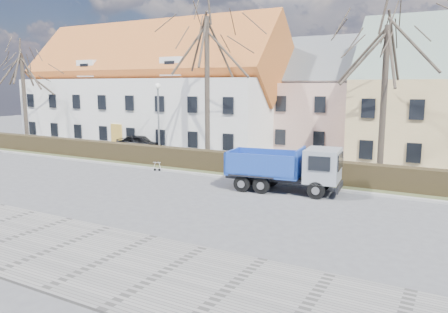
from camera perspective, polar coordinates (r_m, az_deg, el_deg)
The scene contains 14 objects.
ground at distance 23.93m, azimuth -8.62°, elevation -4.42°, with size 120.00×120.00×0.00m, color #4F4F52.
sidewalk_near at distance 18.23m, azimuth -25.37°, elevation -9.49°, with size 80.00×5.00×0.08m, color gray.
curb_far at distance 27.60m, azimuth -2.79°, elevation -2.35°, with size 80.00×0.30×0.12m, color #999793.
grass_strip at distance 28.95m, azimuth -1.12°, elevation -1.81°, with size 80.00×3.00×0.10m, color #3F4728.
hedge at distance 28.67m, azimuth -1.32°, elevation -0.70°, with size 60.00×0.90×1.30m, color black.
building_white at distance 43.88m, azimuth -9.50°, elevation 8.03°, with size 26.80×10.80×9.50m, color white, non-canonical shape.
building_pink at distance 39.74m, azimuth 14.13°, elevation 6.68°, with size 10.80×8.80×8.00m, color #D4A696, non-canonical shape.
tree_0 at distance 45.15m, azimuth -24.67°, elevation 7.60°, with size 7.20×7.20×9.90m, color #372E26, non-canonical shape.
tree_1 at distance 31.41m, azimuth -2.22°, elevation 10.56°, with size 9.20×9.20×12.65m, color #372E26, non-canonical shape.
tree_2 at distance 27.19m, azimuth 20.22°, elevation 8.46°, with size 8.00×8.00×11.00m, color #372E26, non-canonical shape.
dump_truck at distance 23.51m, azimuth 7.26°, elevation -1.52°, with size 6.25×2.32×2.50m, color navy, non-canonical shape.
streetlight at distance 32.11m, azimuth -8.53°, elevation 4.37°, with size 0.46×0.46×5.85m, color gray, non-canonical shape.
cart_frame at distance 29.34m, azimuth -9.12°, elevation -1.22°, with size 0.73×0.42×0.67m, color silver, non-canonical shape.
parked_car_a at distance 38.11m, azimuth -10.88°, elevation 1.74°, with size 1.71×4.24×1.45m, color black.
Camera 1 is at (14.29, -18.35, 5.64)m, focal length 35.00 mm.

